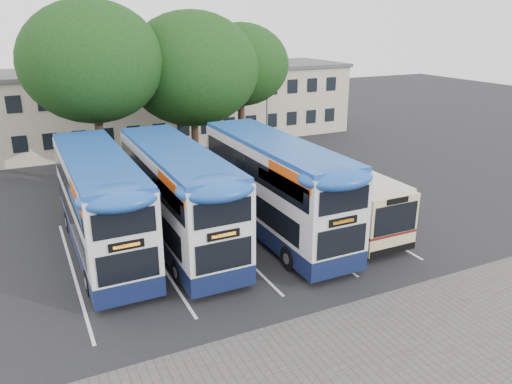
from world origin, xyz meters
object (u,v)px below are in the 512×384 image
object	(u,v)px
lamp_post	(267,86)
tree_mid	(192,69)
bus_dd_left	(100,200)
bus_single	(328,188)
bus_dd_mid	(177,192)
bus_dd_right	(274,183)
tree_right	(241,65)
tree_left	(92,62)

from	to	relation	value
lamp_post	tree_mid	distance (m)	7.86
bus_dd_left	bus_single	bearing A→B (deg)	-5.92
bus_dd_left	bus_single	distance (m)	11.31
tree_mid	bus_dd_left	distance (m)	14.03
bus_dd_left	bus_dd_mid	size ratio (longest dim) A/B	0.98
lamp_post	bus_dd_mid	size ratio (longest dim) A/B	0.82
bus_dd_right	lamp_post	bearing A→B (deg)	64.06
lamp_post	tree_right	xyz separation A→B (m)	(-2.93, -1.51, 1.83)
tree_mid	bus_dd_left	world-z (taller)	tree_mid
tree_left	bus_dd_right	world-z (taller)	tree_left
tree_right	tree_left	bearing A→B (deg)	-167.05
bus_dd_right	bus_single	size ratio (longest dim) A/B	1.10
tree_mid	bus_dd_mid	distance (m)	12.94
tree_mid	bus_dd_left	size ratio (longest dim) A/B	0.98
lamp_post	tree_mid	xyz separation A→B (m)	(-7.07, -2.91, 1.83)
tree_mid	bus_dd_mid	bearing A→B (deg)	-113.07
lamp_post	bus_dd_right	world-z (taller)	lamp_post
tree_left	tree_mid	xyz separation A→B (m)	(6.45, 1.03, -0.74)
tree_mid	tree_left	bearing A→B (deg)	-170.90
lamp_post	bus_dd_mid	world-z (taller)	lamp_post
bus_dd_left	bus_dd_right	size ratio (longest dim) A/B	0.97
tree_mid	bus_dd_left	bearing A→B (deg)	-127.49
tree_right	bus_dd_left	world-z (taller)	tree_right
tree_right	bus_dd_right	xyz separation A→B (m)	(-4.34, -13.43, -4.34)
tree_mid	bus_single	bearing A→B (deg)	-75.11
bus_dd_right	bus_single	bearing A→B (deg)	5.20
tree_left	lamp_post	bearing A→B (deg)	16.27
tree_right	bus_dd_right	world-z (taller)	tree_right
tree_right	bus_single	xyz separation A→B (m)	(-1.02, -13.13, -5.18)
tree_mid	bus_dd_right	distance (m)	12.79
tree_right	bus_single	world-z (taller)	tree_right
bus_dd_mid	bus_dd_right	world-z (taller)	bus_dd_right
tree_mid	bus_dd_mid	xyz separation A→B (m)	(-4.77, -11.20, -4.38)
bus_dd_left	bus_dd_right	xyz separation A→B (m)	(7.90, -1.47, 0.08)
bus_dd_mid	tree_left	bearing A→B (deg)	99.39
tree_left	tree_mid	world-z (taller)	tree_left
bus_dd_left	bus_single	xyz separation A→B (m)	(11.22, -1.16, -0.77)
tree_right	bus_single	bearing A→B (deg)	-94.44
bus_dd_left	bus_dd_mid	xyz separation A→B (m)	(3.33, -0.64, 0.04)
lamp_post	tree_mid	world-z (taller)	tree_mid
tree_left	bus_dd_left	size ratio (longest dim) A/B	1.03
bus_dd_left	tree_right	bearing A→B (deg)	44.35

